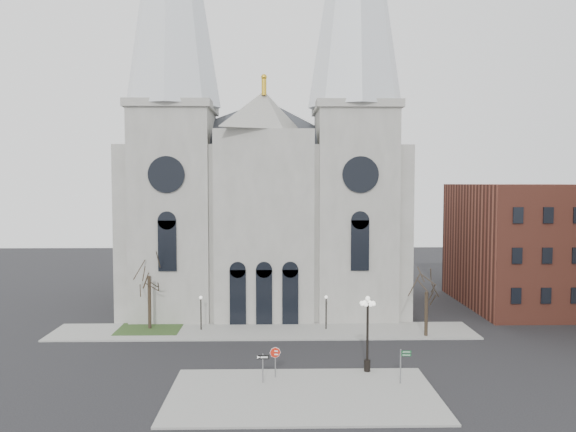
{
  "coord_description": "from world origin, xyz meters",
  "views": [
    {
      "loc": [
        1.27,
        -41.61,
        14.26
      ],
      "look_at": [
        2.27,
        8.0,
        11.25
      ],
      "focal_mm": 35.0,
      "sensor_mm": 36.0,
      "label": 1
    }
  ],
  "objects_px": {
    "stop_sign": "(275,355)",
    "one_way_sign": "(263,363)",
    "globe_lamp": "(368,324)",
    "street_name_sign": "(402,364)"
  },
  "relations": [
    {
      "from": "stop_sign",
      "to": "street_name_sign",
      "type": "bearing_deg",
      "value": 3.27
    },
    {
      "from": "globe_lamp",
      "to": "street_name_sign",
      "type": "distance_m",
      "value": 3.92
    },
    {
      "from": "street_name_sign",
      "to": "stop_sign",
      "type": "bearing_deg",
      "value": 171.87
    },
    {
      "from": "globe_lamp",
      "to": "street_name_sign",
      "type": "bearing_deg",
      "value": -52.1
    },
    {
      "from": "stop_sign",
      "to": "globe_lamp",
      "type": "distance_m",
      "value": 7.23
    },
    {
      "from": "stop_sign",
      "to": "one_way_sign",
      "type": "height_order",
      "value": "stop_sign"
    },
    {
      "from": "globe_lamp",
      "to": "stop_sign",
      "type": "bearing_deg",
      "value": -170.53
    },
    {
      "from": "globe_lamp",
      "to": "one_way_sign",
      "type": "bearing_deg",
      "value": -163.95
    },
    {
      "from": "one_way_sign",
      "to": "street_name_sign",
      "type": "xyz_separation_m",
      "value": [
        9.75,
        -0.36,
        0.0
      ]
    },
    {
      "from": "street_name_sign",
      "to": "one_way_sign",
      "type": "bearing_deg",
      "value": 178.99
    }
  ]
}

